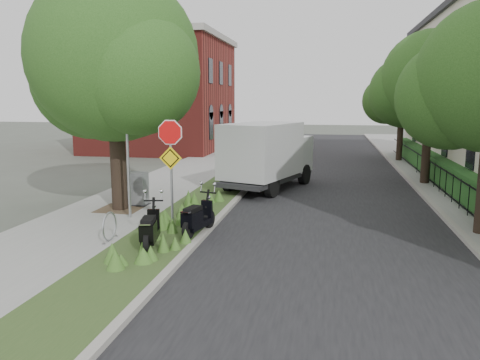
% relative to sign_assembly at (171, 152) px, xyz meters
% --- Properties ---
extents(ground, '(120.00, 120.00, 0.00)m').
position_rel_sign_assembly_xyz_m(ground, '(1.40, -0.58, -2.33)').
color(ground, '#4C5147').
rests_on(ground, ground).
extents(sidewalk_near, '(3.50, 60.00, 0.12)m').
position_rel_sign_assembly_xyz_m(sidewalk_near, '(-2.85, 9.42, -2.27)').
color(sidewalk_near, gray).
rests_on(sidewalk_near, ground).
extents(verge, '(2.00, 60.00, 0.12)m').
position_rel_sign_assembly_xyz_m(verge, '(-0.10, 9.42, -2.27)').
color(verge, '#324C20').
rests_on(verge, ground).
extents(kerb_near, '(0.20, 60.00, 0.13)m').
position_rel_sign_assembly_xyz_m(kerb_near, '(0.90, 9.42, -2.26)').
color(kerb_near, '#9E9991').
rests_on(kerb_near, ground).
extents(road, '(7.00, 60.00, 0.01)m').
position_rel_sign_assembly_xyz_m(road, '(4.40, 9.42, -2.32)').
color(road, black).
rests_on(road, ground).
extents(kerb_far, '(0.20, 60.00, 0.13)m').
position_rel_sign_assembly_xyz_m(kerb_far, '(7.90, 9.42, -2.26)').
color(kerb_far, '#9E9991').
rests_on(kerb_far, ground).
extents(footpath_far, '(3.20, 60.00, 0.12)m').
position_rel_sign_assembly_xyz_m(footpath_far, '(9.60, 9.42, -2.27)').
color(footpath_far, gray).
rests_on(footpath_far, ground).
extents(street_tree_main, '(6.21, 5.54, 7.66)m').
position_rel_sign_assembly_xyz_m(street_tree_main, '(-2.68, 2.28, 2.48)').
color(street_tree_main, black).
rests_on(street_tree_main, ground).
extents(bare_post, '(0.08, 0.08, 4.00)m').
position_rel_sign_assembly_xyz_m(bare_post, '(-1.80, 1.22, -0.21)').
color(bare_post, '#A5A8AD').
rests_on(bare_post, ground).
extents(bike_hoop, '(0.06, 0.78, 0.77)m').
position_rel_sign_assembly_xyz_m(bike_hoop, '(-1.30, -1.18, -1.83)').
color(bike_hoop, '#A5A8AD').
rests_on(bike_hoop, ground).
extents(sign_assembly, '(0.94, 0.08, 3.22)m').
position_rel_sign_assembly_xyz_m(sign_assembly, '(0.00, 0.00, 0.00)').
color(sign_assembly, '#A5A8AD').
rests_on(sign_assembly, ground).
extents(fence_far, '(0.04, 24.00, 1.00)m').
position_rel_sign_assembly_xyz_m(fence_far, '(8.60, 9.42, -1.66)').
color(fence_far, black).
rests_on(fence_far, ground).
extents(hedge_far, '(1.00, 24.00, 1.10)m').
position_rel_sign_assembly_xyz_m(hedge_far, '(9.30, 9.42, -1.66)').
color(hedge_far, '#1C4F1D').
rests_on(hedge_far, footpath_far).
extents(brick_building, '(9.40, 10.40, 8.30)m').
position_rel_sign_assembly_xyz_m(brick_building, '(-8.10, 21.42, 1.88)').
color(brick_building, maroon).
rests_on(brick_building, ground).
extents(far_tree_b, '(4.83, 4.31, 6.56)m').
position_rel_sign_assembly_xyz_m(far_tree_b, '(8.34, 9.46, 2.04)').
color(far_tree_b, black).
rests_on(far_tree_b, ground).
extents(far_tree_c, '(4.37, 3.89, 5.93)m').
position_rel_sign_assembly_xyz_m(far_tree_c, '(8.34, 17.46, 1.63)').
color(far_tree_c, black).
rests_on(far_tree_c, ground).
extents(scooter_near, '(0.58, 1.68, 0.81)m').
position_rel_sign_assembly_xyz_m(scooter_near, '(-0.04, -1.56, -1.81)').
color(scooter_near, black).
rests_on(scooter_near, ground).
extents(scooter_far, '(0.60, 1.68, 0.81)m').
position_rel_sign_assembly_xyz_m(scooter_far, '(0.76, -0.27, -1.81)').
color(scooter_far, black).
rests_on(scooter_far, ground).
extents(box_truck, '(3.61, 5.64, 2.39)m').
position_rel_sign_assembly_xyz_m(box_truck, '(1.69, 7.22, -0.77)').
color(box_truck, '#262628').
rests_on(box_truck, ground).
extents(utility_cabinet, '(0.89, 0.63, 1.14)m').
position_rel_sign_assembly_xyz_m(utility_cabinet, '(-2.32, 2.92, -1.66)').
color(utility_cabinet, '#262628').
rests_on(utility_cabinet, ground).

